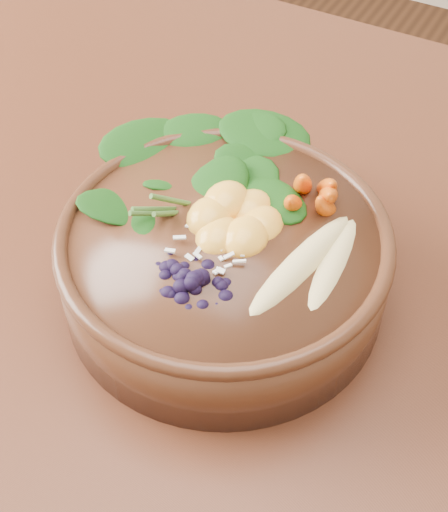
{
  "coord_description": "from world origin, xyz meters",
  "views": [
    {
      "loc": [
        0.24,
        -0.35,
        1.2
      ],
      "look_at": [
        0.05,
        -0.02,
        0.79
      ],
      "focal_mm": 50.0,
      "sensor_mm": 36.0,
      "label": 1
    }
  ],
  "objects_px": {
    "dining_table": "(185,320)",
    "kale_heap": "(209,158)",
    "mandarin_cluster": "(235,208)",
    "blueberry_pile": "(193,266)",
    "stoneware_bowl": "(224,265)",
    "banana_halves": "(319,251)",
    "carrot_cluster": "(319,162)"
  },
  "relations": [
    {
      "from": "dining_table",
      "to": "kale_heap",
      "type": "bearing_deg",
      "value": 71.02
    },
    {
      "from": "mandarin_cluster",
      "to": "blueberry_pile",
      "type": "relative_size",
      "value": 0.69
    },
    {
      "from": "stoneware_bowl",
      "to": "banana_halves",
      "type": "height_order",
      "value": "banana_halves"
    },
    {
      "from": "banana_halves",
      "to": "blueberry_pile",
      "type": "distance_m",
      "value": 0.09
    },
    {
      "from": "kale_heap",
      "to": "blueberry_pile",
      "type": "height_order",
      "value": "kale_heap"
    },
    {
      "from": "stoneware_bowl",
      "to": "blueberry_pile",
      "type": "distance_m",
      "value": 0.08
    },
    {
      "from": "stoneware_bowl",
      "to": "kale_heap",
      "type": "bearing_deg",
      "value": 129.54
    },
    {
      "from": "dining_table",
      "to": "banana_halves",
      "type": "xyz_separation_m",
      "value": [
        0.13,
        -0.01,
        0.17
      ]
    },
    {
      "from": "banana_halves",
      "to": "mandarin_cluster",
      "type": "height_order",
      "value": "mandarin_cluster"
    },
    {
      "from": "dining_table",
      "to": "carrot_cluster",
      "type": "bearing_deg",
      "value": 28.33
    },
    {
      "from": "stoneware_bowl",
      "to": "mandarin_cluster",
      "type": "distance_m",
      "value": 0.05
    },
    {
      "from": "carrot_cluster",
      "to": "blueberry_pile",
      "type": "height_order",
      "value": "carrot_cluster"
    },
    {
      "from": "dining_table",
      "to": "blueberry_pile",
      "type": "distance_m",
      "value": 0.2
    },
    {
      "from": "kale_heap",
      "to": "carrot_cluster",
      "type": "height_order",
      "value": "carrot_cluster"
    },
    {
      "from": "banana_halves",
      "to": "mandarin_cluster",
      "type": "relative_size",
      "value": 1.8
    },
    {
      "from": "mandarin_cluster",
      "to": "blueberry_pile",
      "type": "distance_m",
      "value": 0.07
    },
    {
      "from": "dining_table",
      "to": "banana_halves",
      "type": "height_order",
      "value": "banana_halves"
    },
    {
      "from": "stoneware_bowl",
      "to": "blueberry_pile",
      "type": "xyz_separation_m",
      "value": [
        0.01,
        -0.05,
        0.05
      ]
    },
    {
      "from": "dining_table",
      "to": "blueberry_pile",
      "type": "relative_size",
      "value": 13.4
    },
    {
      "from": "kale_heap",
      "to": "dining_table",
      "type": "bearing_deg",
      "value": -108.98
    },
    {
      "from": "carrot_cluster",
      "to": "blueberry_pile",
      "type": "xyz_separation_m",
      "value": [
        -0.04,
        -0.12,
        -0.02
      ]
    },
    {
      "from": "stoneware_bowl",
      "to": "carrot_cluster",
      "type": "xyz_separation_m",
      "value": [
        0.04,
        0.07,
        0.07
      ]
    },
    {
      "from": "blueberry_pile",
      "to": "mandarin_cluster",
      "type": "bearing_deg",
      "value": 93.4
    },
    {
      "from": "dining_table",
      "to": "kale_heap",
      "type": "relative_size",
      "value": 9.45
    },
    {
      "from": "stoneware_bowl",
      "to": "carrot_cluster",
      "type": "height_order",
      "value": "carrot_cluster"
    },
    {
      "from": "stoneware_bowl",
      "to": "blueberry_pile",
      "type": "bearing_deg",
      "value": -84.47
    },
    {
      "from": "kale_heap",
      "to": "banana_halves",
      "type": "distance_m",
      "value": 0.13
    },
    {
      "from": "carrot_cluster",
      "to": "kale_heap",
      "type": "bearing_deg",
      "value": -169.49
    },
    {
      "from": "stoneware_bowl",
      "to": "banana_halves",
      "type": "distance_m",
      "value": 0.09
    },
    {
      "from": "dining_table",
      "to": "banana_halves",
      "type": "bearing_deg",
      "value": -5.58
    },
    {
      "from": "stoneware_bowl",
      "to": "carrot_cluster",
      "type": "relative_size",
      "value": 3.62
    },
    {
      "from": "dining_table",
      "to": "mandarin_cluster",
      "type": "xyz_separation_m",
      "value": [
        0.05,
        -0.0,
        0.18
      ]
    }
  ]
}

